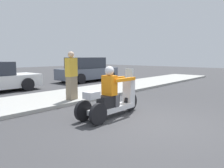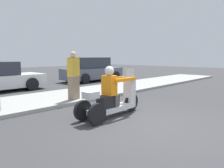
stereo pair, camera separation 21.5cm
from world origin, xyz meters
The scene contains 5 objects.
ground_plane centered at (0.00, 0.00, 0.00)m, with size 60.00×60.00×0.00m, color #38383A.
sidewalk_strip centered at (0.00, 4.60, 0.06)m, with size 28.00×2.80×0.12m.
motorcycle_trike centered at (-0.07, 1.26, 0.52)m, with size 2.29×0.65×1.44m.
spectator_far_back centered at (0.37, 3.62, 0.97)m, with size 0.46×0.33×1.76m.
parked_car_lot_right centered at (5.62, 8.49, 0.76)m, with size 4.38×1.99×1.63m.
Camera 2 is at (-4.52, -2.90, 1.71)m, focal length 35.00 mm.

